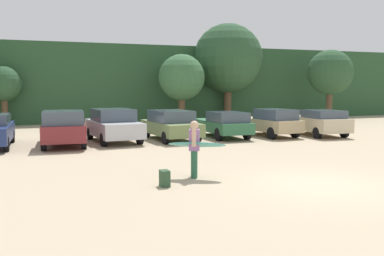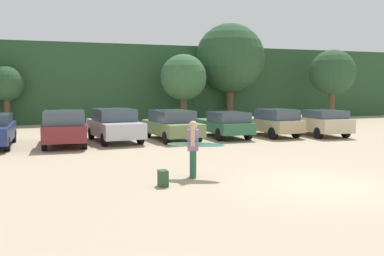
{
  "view_description": "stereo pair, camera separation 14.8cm",
  "coord_description": "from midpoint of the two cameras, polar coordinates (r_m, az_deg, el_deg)",
  "views": [
    {
      "loc": [
        -7.22,
        -9.75,
        2.72
      ],
      "look_at": [
        -1.71,
        5.87,
        1.12
      ],
      "focal_mm": 39.49,
      "sensor_mm": 36.0,
      "label": 1
    },
    {
      "loc": [
        -7.08,
        -9.8,
        2.72
      ],
      "look_at": [
        -1.71,
        5.87,
        1.12
      ],
      "focal_mm": 39.49,
      "sensor_mm": 36.0,
      "label": 2
    }
  ],
  "objects": [
    {
      "name": "parked_car_tan",
      "position": [
        23.85,
        10.41,
        0.8
      ],
      "size": [
        2.17,
        4.16,
        1.54
      ],
      "rotation": [
        0.0,
        0.0,
        1.69
      ],
      "color": "tan",
      "rests_on": "ground_plane"
    },
    {
      "name": "parked_car_champagne",
      "position": [
        24.84,
        16.48,
        0.78
      ],
      "size": [
        2.05,
        4.21,
        1.47
      ],
      "rotation": [
        0.0,
        0.0,
        1.53
      ],
      "color": "beige",
      "rests_on": "ground_plane"
    },
    {
      "name": "ground_plane",
      "position": [
        12.41,
        16.49,
        -7.39
      ],
      "size": [
        120.0,
        120.0,
        0.0
      ],
      "primitive_type": "plane",
      "color": "tan"
    },
    {
      "name": "surfboard_teal",
      "position": [
        12.67,
        0.33,
        -2.26
      ],
      "size": [
        1.77,
        1.27,
        0.26
      ],
      "rotation": [
        0.0,
        0.0,
        2.63
      ],
      "color": "teal"
    },
    {
      "name": "tree_left",
      "position": [
        31.9,
        -1.53,
        6.8
      ],
      "size": [
        3.47,
        3.47,
        5.21
      ],
      "color": "brown",
      "rests_on": "ground_plane"
    },
    {
      "name": "tree_center",
      "position": [
        36.73,
        18.04,
        7.11
      ],
      "size": [
        3.7,
        3.7,
        5.8
      ],
      "color": "brown",
      "rests_on": "ground_plane"
    },
    {
      "name": "person_adult",
      "position": [
        12.76,
        -0.03,
        -2.37
      ],
      "size": [
        0.45,
        0.69,
        1.72
      ],
      "rotation": [
        0.0,
        0.0,
        2.77
      ],
      "color": "#26593F",
      "rests_on": "ground_plane"
    },
    {
      "name": "parked_car_silver",
      "position": [
        21.48,
        -10.75,
        0.41
      ],
      "size": [
        2.4,
        4.62,
        1.65
      ],
      "rotation": [
        0.0,
        0.0,
        1.68
      ],
      "color": "silver",
      "rests_on": "ground_plane"
    },
    {
      "name": "tree_right",
      "position": [
        32.1,
        -24.21,
        5.4
      ],
      "size": [
        2.41,
        2.41,
        4.18
      ],
      "color": "brown",
      "rests_on": "ground_plane"
    },
    {
      "name": "parked_car_forest_green",
      "position": [
        22.92,
        4.06,
        0.56
      ],
      "size": [
        1.84,
        4.43,
        1.43
      ],
      "rotation": [
        0.0,
        0.0,
        1.57
      ],
      "color": "#2D6642",
      "rests_on": "ground_plane"
    },
    {
      "name": "parked_car_maroon",
      "position": [
        20.5,
        -17.15,
        0.06
      ],
      "size": [
        2.08,
        4.78,
        1.68
      ],
      "rotation": [
        0.0,
        0.0,
        1.53
      ],
      "color": "maroon",
      "rests_on": "ground_plane"
    },
    {
      "name": "hillside_ridge",
      "position": [
        39.35,
        -9.01,
        5.9
      ],
      "size": [
        108.0,
        12.0,
        6.07
      ],
      "primitive_type": "cube",
      "color": "#284C2D",
      "rests_on": "ground_plane"
    },
    {
      "name": "parked_car_olive_green",
      "position": [
        21.87,
        -3.06,
        0.49
      ],
      "size": [
        2.28,
        4.48,
        1.54
      ],
      "rotation": [
        0.0,
        0.0,
        1.66
      ],
      "color": "#6B7F4C",
      "rests_on": "ground_plane"
    },
    {
      "name": "backpack_dropped",
      "position": [
        11.72,
        -4.08,
        -6.8
      ],
      "size": [
        0.24,
        0.34,
        0.45
      ],
      "color": "#2D4C33",
      "rests_on": "ground_plane"
    },
    {
      "name": "tree_far_right",
      "position": [
        35.13,
        4.75,
        9.33
      ],
      "size": [
        5.64,
        5.64,
        7.91
      ],
      "color": "brown",
      "rests_on": "ground_plane"
    }
  ]
}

